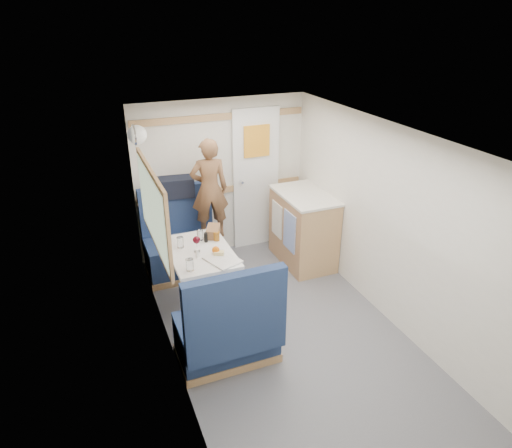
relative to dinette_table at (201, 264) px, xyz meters
name	(u,v)px	position (x,y,z in m)	size (l,w,h in m)	color
floor	(299,352)	(0.65, -1.00, -0.57)	(4.50, 4.50, 0.00)	#515156
ceiling	(310,146)	(0.65, -1.00, 1.43)	(4.50, 4.50, 0.00)	silver
wall_back	(222,178)	(0.65, 1.25, 0.43)	(2.20, 0.02, 2.00)	silver
wall_left	(177,287)	(-0.45, -1.00, 0.43)	(0.02, 4.50, 2.00)	silver
wall_right	(409,238)	(1.75, -1.00, 0.43)	(0.02, 4.50, 2.00)	silver
oak_trim_low	(223,190)	(0.65, 1.23, 0.28)	(2.15, 0.02, 0.08)	#9F7047
oak_trim_high	(220,117)	(0.65, 1.23, 1.21)	(2.15, 0.02, 0.08)	#9F7047
side_window	(153,209)	(-0.43, 0.00, 0.68)	(0.04, 1.30, 0.72)	gray
rear_door	(256,177)	(1.10, 1.22, 0.41)	(0.62, 0.12, 1.86)	white
dinette_table	(201,264)	(0.00, 0.00, 0.00)	(0.62, 0.92, 0.72)	white
bench_far	(183,249)	(0.00, 0.86, -0.27)	(0.90, 0.59, 1.05)	#17234B
bench_near	(229,335)	(0.00, -0.86, -0.27)	(0.90, 0.59, 1.05)	#17234B
ledge	(174,198)	(0.00, 1.12, 0.31)	(0.90, 0.14, 0.04)	#9F7047
dome_light	(137,135)	(-0.39, 0.85, 1.18)	(0.20, 0.20, 0.20)	white
galley_counter	(303,228)	(1.47, 0.55, -0.10)	(0.57, 0.92, 0.92)	#9F7047
person	(209,189)	(0.35, 0.81, 0.49)	(0.44, 0.29, 1.20)	brown
duffel_bag	(173,187)	(0.00, 1.12, 0.45)	(0.48, 0.23, 0.23)	black
tray	(222,260)	(0.15, -0.28, 0.16)	(0.26, 0.33, 0.02)	silver
orange_fruit	(216,250)	(0.12, -0.15, 0.21)	(0.08, 0.08, 0.08)	orange
cheese_block	(219,253)	(0.14, -0.18, 0.19)	(0.10, 0.06, 0.03)	#D9C17D
wine_glass	(197,241)	(-0.03, 0.00, 0.28)	(0.08, 0.08, 0.17)	white
tumbler_left	(190,265)	(-0.19, -0.34, 0.21)	(0.07, 0.07, 0.12)	silver
tumbler_mid	(180,242)	(-0.17, 0.14, 0.21)	(0.07, 0.07, 0.12)	white
tumbler_right	(200,235)	(0.07, 0.23, 0.21)	(0.07, 0.07, 0.11)	silver
beer_glass	(217,236)	(0.22, 0.16, 0.20)	(0.06, 0.06, 0.10)	#8F5614
pepper_grinder	(206,237)	(0.11, 0.16, 0.21)	(0.04, 0.04, 0.10)	black
salt_grinder	(197,253)	(-0.06, -0.11, 0.20)	(0.03, 0.03, 0.08)	white
bread_loaf	(213,231)	(0.22, 0.28, 0.20)	(0.13, 0.24, 0.10)	#8C5C3B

